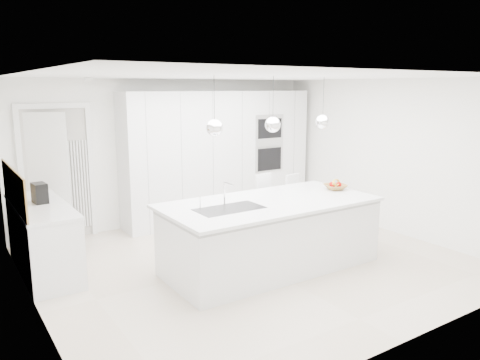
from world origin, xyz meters
TOP-DOWN VIEW (x-y plane):
  - floor at (0.00, 0.00)m, footprint 5.50×5.50m
  - wall_back at (0.00, 2.50)m, footprint 5.50×0.00m
  - wall_left at (-2.75, 0.00)m, footprint 0.00×5.00m
  - ceiling at (0.00, 0.00)m, footprint 5.50×5.50m
  - tall_cabinets at (0.80, 2.20)m, footprint 3.60×0.60m
  - oven_stack at (1.70, 1.89)m, footprint 0.62×0.04m
  - doorway_frame at (-1.95, 2.47)m, footprint 1.11×0.08m
  - hallway_door at (-2.20, 2.42)m, footprint 0.76×0.38m
  - radiator at (-1.63, 2.46)m, footprint 0.32×0.04m
  - left_base_cabinets at (-2.45, 1.20)m, footprint 0.60×1.80m
  - left_worktop at (-2.45, 1.20)m, footprint 0.62×1.82m
  - oak_backsplash at (-2.74, 1.20)m, footprint 0.02×1.80m
  - island_base at (0.10, -0.30)m, footprint 2.80×1.20m
  - island_worktop at (0.10, -0.25)m, footprint 2.84×1.40m
  - island_sink at (-0.55, -0.30)m, footprint 0.84×0.44m
  - island_tap at (-0.50, -0.10)m, footprint 0.02×0.02m
  - pendant_left at (-0.75, -0.30)m, footprint 0.20×0.20m
  - pendant_mid at (0.10, -0.30)m, footprint 0.20×0.20m
  - pendant_right at (0.95, -0.30)m, footprint 0.20×0.20m
  - fruit_bowl at (1.32, -0.22)m, footprint 0.38×0.38m
  - espresso_machine at (-2.43, 1.29)m, footprint 0.18×0.25m
  - bar_stool_left at (0.67, 0.53)m, footprint 0.45×0.55m
  - bar_stool_right at (1.29, 0.59)m, footprint 0.41×0.51m
  - apple_a at (1.31, -0.16)m, footprint 0.08×0.08m
  - apple_b at (1.38, -0.23)m, footprint 0.08×0.08m
  - apple_c at (1.28, -0.21)m, footprint 0.07×0.07m
  - banana_bunch at (1.30, -0.25)m, footprint 0.23×0.16m

SIDE VIEW (x-z plane):
  - floor at x=0.00m, z-range 0.00..0.00m
  - left_base_cabinets at x=-2.45m, z-range 0.00..0.86m
  - island_base at x=0.10m, z-range 0.00..0.86m
  - bar_stool_right at x=1.29m, z-range 0.00..0.98m
  - bar_stool_left at x=0.67m, z-range 0.00..1.05m
  - island_sink at x=-0.55m, z-range 0.73..0.91m
  - radiator at x=-1.63m, z-range 0.15..1.55m
  - left_worktop at x=-2.45m, z-range 0.86..0.90m
  - island_worktop at x=0.10m, z-range 0.86..0.90m
  - fruit_bowl at x=1.32m, z-range 0.90..0.98m
  - apple_c at x=1.28m, z-range 0.93..1.00m
  - apple_b at x=1.38m, z-range 0.93..1.01m
  - apple_a at x=1.31m, z-range 0.93..1.01m
  - hallway_door at x=-2.20m, z-range 0.00..2.00m
  - banana_bunch at x=1.30m, z-range 0.91..1.11m
  - doorway_frame at x=-1.95m, z-range -0.04..2.09m
  - espresso_machine at x=-2.43m, z-range 0.90..1.16m
  - island_tap at x=-0.50m, z-range 0.90..1.20m
  - tall_cabinets at x=0.80m, z-range 0.00..2.30m
  - oak_backsplash at x=-2.74m, z-range 0.90..1.40m
  - wall_back at x=0.00m, z-range -1.50..4.00m
  - wall_left at x=-2.75m, z-range -1.25..3.75m
  - oven_stack at x=1.70m, z-range 0.83..1.88m
  - pendant_left at x=-0.75m, z-range 1.80..2.00m
  - pendant_mid at x=0.10m, z-range 1.80..2.00m
  - pendant_right at x=0.95m, z-range 1.80..2.00m
  - ceiling at x=0.00m, z-range 2.50..2.50m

